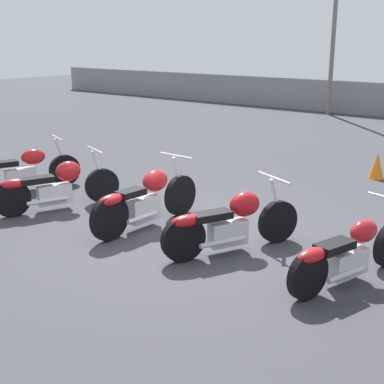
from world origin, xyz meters
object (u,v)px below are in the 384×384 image
(motorcycle_slot_0, at_px, (22,170))
(motorcycle_slot_1, at_px, (56,186))
(motorcycle_slot_3, at_px, (231,222))
(motorcycle_slot_4, at_px, (349,253))
(traffic_cone_near, at_px, (377,166))
(motorcycle_slot_2, at_px, (146,200))

(motorcycle_slot_0, height_order, motorcycle_slot_1, motorcycle_slot_1)
(motorcycle_slot_0, distance_m, motorcycle_slot_3, 4.86)
(motorcycle_slot_4, relative_size, traffic_cone_near, 3.83)
(motorcycle_slot_1, relative_size, motorcycle_slot_4, 1.01)
(motorcycle_slot_2, relative_size, motorcycle_slot_3, 1.11)
(motorcycle_slot_0, xyz_separation_m, motorcycle_slot_2, (3.27, -0.02, 0.04))
(motorcycle_slot_3, xyz_separation_m, traffic_cone_near, (0.11, 5.25, -0.16))
(motorcycle_slot_0, bearing_deg, traffic_cone_near, 66.65)
(motorcycle_slot_2, distance_m, motorcycle_slot_3, 1.59)
(motorcycle_slot_1, relative_size, motorcycle_slot_2, 0.94)
(motorcycle_slot_2, height_order, traffic_cone_near, motorcycle_slot_2)
(motorcycle_slot_3, bearing_deg, motorcycle_slot_4, 26.64)
(motorcycle_slot_1, bearing_deg, motorcycle_slot_4, 24.79)
(motorcycle_slot_0, xyz_separation_m, motorcycle_slot_4, (6.53, 0.05, -0.03))
(motorcycle_slot_1, distance_m, motorcycle_slot_2, 1.84)
(motorcycle_slot_2, height_order, motorcycle_slot_3, motorcycle_slot_2)
(motorcycle_slot_0, relative_size, traffic_cone_near, 3.87)
(traffic_cone_near, bearing_deg, motorcycle_slot_3, -91.25)
(motorcycle_slot_0, xyz_separation_m, motorcycle_slot_3, (4.86, -0.02, 0.02))
(motorcycle_slot_3, bearing_deg, motorcycle_slot_0, -156.15)
(motorcycle_slot_1, distance_m, motorcycle_slot_3, 3.42)
(motorcycle_slot_2, distance_m, traffic_cone_near, 5.52)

